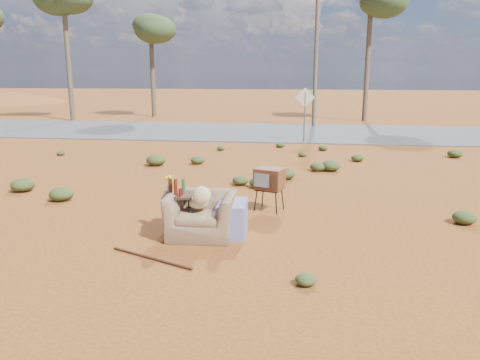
# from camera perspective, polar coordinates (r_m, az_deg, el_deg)

# --- Properties ---
(ground) EXTENTS (140.00, 140.00, 0.00)m
(ground) POSITION_cam_1_polar(r_m,az_deg,el_deg) (7.77, -3.41, -8.10)
(ground) COLOR #99551E
(ground) RESTS_ON ground
(highway) EXTENTS (140.00, 7.00, 0.04)m
(highway) POSITION_cam_1_polar(r_m,az_deg,el_deg) (22.33, 3.91, 5.88)
(highway) COLOR #565659
(highway) RESTS_ON ground
(armchair) EXTENTS (1.37, 0.90, 1.01)m
(armchair) POSITION_cam_1_polar(r_m,az_deg,el_deg) (8.15, -4.07, -3.60)
(armchair) COLOR #826547
(armchair) RESTS_ON ground
(tv_unit) EXTENTS (0.67, 0.60, 0.89)m
(tv_unit) POSITION_cam_1_polar(r_m,az_deg,el_deg) (9.55, 3.60, 0.08)
(tv_unit) COLOR black
(tv_unit) RESTS_ON ground
(side_table) EXTENTS (0.59, 0.59, 1.02)m
(side_table) POSITION_cam_1_polar(r_m,az_deg,el_deg) (8.22, -7.85, -1.50)
(side_table) COLOR #3C2416
(side_table) RESTS_ON ground
(rusty_bar) EXTENTS (1.45, 0.68, 0.04)m
(rusty_bar) POSITION_cam_1_polar(r_m,az_deg,el_deg) (7.38, -10.76, -9.34)
(rusty_bar) COLOR #492513
(rusty_bar) RESTS_ON ground
(road_sign) EXTENTS (0.78, 0.06, 2.19)m
(road_sign) POSITION_cam_1_polar(r_m,az_deg,el_deg) (19.16, 7.92, 9.05)
(road_sign) COLOR brown
(road_sign) RESTS_ON ground
(eucalyptus_near_left) EXTENTS (3.20, 3.20, 6.60)m
(eucalyptus_near_left) POSITION_cam_1_polar(r_m,az_deg,el_deg) (30.71, -10.84, 17.79)
(eucalyptus_near_left) COLOR brown
(eucalyptus_near_left) RESTS_ON ground
(eucalyptus_center) EXTENTS (3.20, 3.20, 7.60)m
(eucalyptus_center) POSITION_cam_1_polar(r_m,az_deg,el_deg) (28.57, 15.67, 19.90)
(eucalyptus_center) COLOR brown
(eucalyptus_center) RESTS_ON ground
(utility_pole_center) EXTENTS (1.40, 0.20, 8.00)m
(utility_pole_center) POSITION_cam_1_polar(r_m,az_deg,el_deg) (24.66, 9.29, 16.03)
(utility_pole_center) COLOR brown
(utility_pole_center) RESTS_ON ground
(scrub_patch) EXTENTS (17.49, 8.07, 0.33)m
(scrub_patch) POSITION_cam_1_polar(r_m,az_deg,el_deg) (12.03, -3.32, 0.25)
(scrub_patch) COLOR #3E4D22
(scrub_patch) RESTS_ON ground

